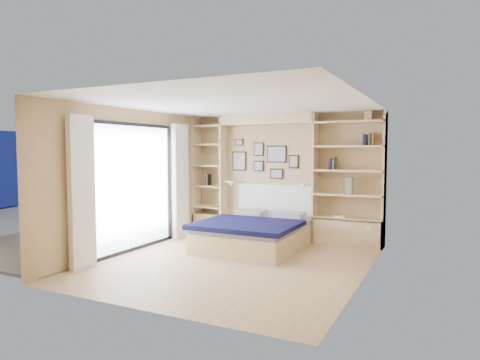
% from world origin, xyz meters
% --- Properties ---
extents(ground, '(4.50, 4.50, 0.00)m').
position_xyz_m(ground, '(0.00, 0.00, 0.00)').
color(ground, tan).
rests_on(ground, ground).
extents(room_shell, '(4.50, 4.50, 4.50)m').
position_xyz_m(room_shell, '(-0.39, 1.52, 1.08)').
color(room_shell, tan).
rests_on(room_shell, ground).
extents(bed, '(1.73, 2.20, 1.07)m').
position_xyz_m(bed, '(-0.13, 1.11, 0.28)').
color(bed, '#D9B987').
rests_on(bed, ground).
extents(photo_gallery, '(1.48, 0.02, 0.82)m').
position_xyz_m(photo_gallery, '(-0.45, 2.22, 1.60)').
color(photo_gallery, black).
rests_on(photo_gallery, ground).
extents(reading_lamps, '(1.92, 0.12, 0.15)m').
position_xyz_m(reading_lamps, '(-0.30, 2.00, 1.10)').
color(reading_lamps, silver).
rests_on(reading_lamps, ground).
extents(shelf_decor, '(3.50, 0.23, 2.03)m').
position_xyz_m(shelf_decor, '(1.03, 2.07, 1.66)').
color(shelf_decor, '#A51E1E').
rests_on(shelf_decor, ground).
extents(deck, '(3.20, 4.00, 0.05)m').
position_xyz_m(deck, '(-3.60, 0.00, 0.00)').
color(deck, '#6A5E4E').
rests_on(deck, ground).
extents(deck_chair, '(0.70, 0.94, 0.85)m').
position_xyz_m(deck_chair, '(-3.22, -0.10, 0.41)').
color(deck_chair, tan).
rests_on(deck_chair, ground).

